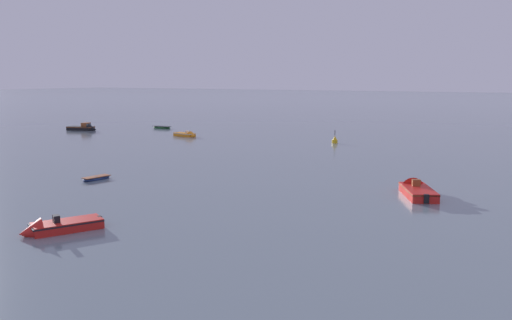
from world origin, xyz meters
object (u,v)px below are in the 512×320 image
at_px(rowboat_moored_0, 162,127).
at_px(rowboat_moored_1, 96,178).
at_px(motorboat_moored_3, 55,229).
at_px(motorboat_moored_1, 415,191).
at_px(motorboat_moored_4, 187,135).
at_px(channel_buoy, 335,140).
at_px(motorboat_moored_2, 85,129).

height_order(rowboat_moored_0, rowboat_moored_1, rowboat_moored_0).
bearing_deg(rowboat_moored_0, motorboat_moored_3, 119.46).
distance_m(motorboat_moored_1, motorboat_moored_3, 30.54).
height_order(motorboat_moored_4, channel_buoy, channel_buoy).
relative_size(motorboat_moored_3, rowboat_moored_0, 1.32).
bearing_deg(channel_buoy, motorboat_moored_1, -57.52).
height_order(motorboat_moored_3, rowboat_moored_1, motorboat_moored_3).
bearing_deg(motorboat_moored_3, motorboat_moored_2, -106.53).
distance_m(motorboat_moored_2, rowboat_moored_1, 54.14).
distance_m(rowboat_moored_1, motorboat_moored_4, 40.13).
relative_size(motorboat_moored_2, rowboat_moored_0, 1.51).
bearing_deg(rowboat_moored_0, motorboat_moored_1, 143.65).
bearing_deg(motorboat_moored_4, motorboat_moored_3, -51.48).
relative_size(motorboat_moored_2, channel_buoy, 2.80).
height_order(motorboat_moored_3, rowboat_moored_0, motorboat_moored_3).
xyz_separation_m(rowboat_moored_0, rowboat_moored_1, (30.15, -46.45, -0.04)).
xyz_separation_m(motorboat_moored_1, motorboat_moored_2, (-71.16, 26.06, 0.05)).
relative_size(motorboat_moored_1, rowboat_moored_0, 1.57).
relative_size(rowboat_moored_0, motorboat_moored_4, 0.84).
bearing_deg(rowboat_moored_0, motorboat_moored_2, 40.74).
height_order(rowboat_moored_1, channel_buoy, channel_buoy).
bearing_deg(motorboat_moored_2, channel_buoy, -9.11).
xyz_separation_m(motorboat_moored_2, motorboat_moored_4, (24.69, 1.21, -0.12)).
xyz_separation_m(motorboat_moored_2, channel_buoy, (51.17, 5.35, 0.11)).
bearing_deg(motorboat_moored_2, motorboat_moored_3, -58.81).
xyz_separation_m(motorboat_moored_1, rowboat_moored_1, (-30.31, -9.46, -0.17)).
height_order(rowboat_moored_0, channel_buoy, channel_buoy).
bearing_deg(motorboat_moored_2, motorboat_moored_1, -35.19).
relative_size(motorboat_moored_2, motorboat_moored_4, 1.26).
bearing_deg(rowboat_moored_0, motorboat_moored_4, 140.30).
distance_m(motorboat_moored_3, channel_buoy, 55.60).
bearing_deg(channel_buoy, rowboat_moored_0, 172.14).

